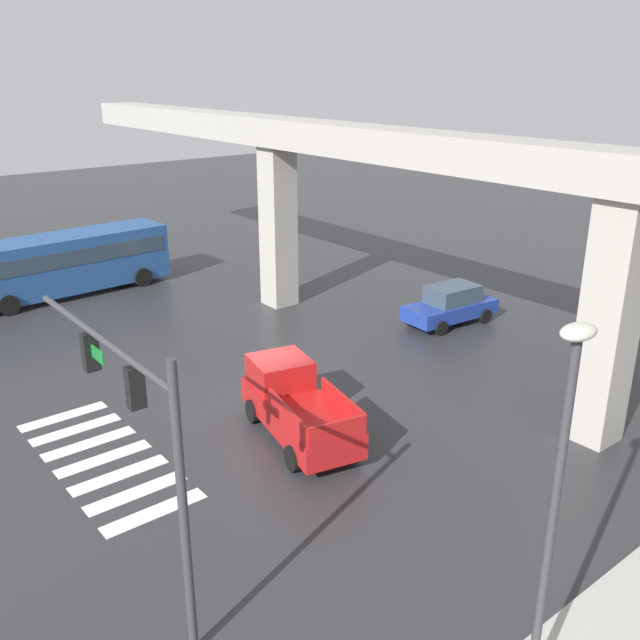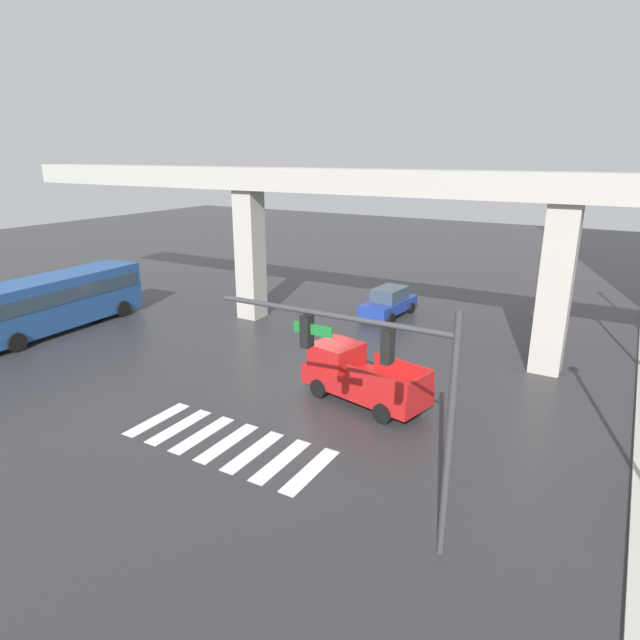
# 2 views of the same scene
# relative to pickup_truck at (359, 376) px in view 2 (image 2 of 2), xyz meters

# --- Properties ---
(ground_plane) EXTENTS (120.00, 120.00, 0.00)m
(ground_plane) POSITION_rel_pickup_truck_xyz_m (-2.31, 0.59, -0.99)
(ground_plane) COLOR #2D2D30
(crosswalk_stripes) EXTENTS (7.15, 2.80, 0.01)m
(crosswalk_stripes) POSITION_rel_pickup_truck_xyz_m (-2.31, -5.26, -0.98)
(crosswalk_stripes) COLOR silver
(crosswalk_stripes) RESTS_ON ground
(elevated_overpass) EXTENTS (50.69, 1.95, 8.63)m
(elevated_overpass) POSITION_rel_pickup_truck_xyz_m (-2.31, 6.94, 6.29)
(elevated_overpass) COLOR #ADA89E
(elevated_overpass) RESTS_ON ground
(pickup_truck) EXTENTS (5.39, 2.98, 2.08)m
(pickup_truck) POSITION_rel_pickup_truck_xyz_m (0.00, 0.00, 0.00)
(pickup_truck) COLOR red
(pickup_truck) RESTS_ON ground
(city_bus) EXTENTS (3.19, 10.91, 2.99)m
(city_bus) POSITION_rel_pickup_truck_xyz_m (-18.30, -0.77, 0.73)
(city_bus) COLOR #234C8C
(city_bus) RESTS_ON ground
(sedan_blue) EXTENTS (2.23, 4.43, 1.72)m
(sedan_blue) POSITION_rel_pickup_truck_xyz_m (-3.58, 11.25, -0.14)
(sedan_blue) COLOR #1E3899
(sedan_blue) RESTS_ON ground
(traffic_signal_mast) EXTENTS (6.49, 0.32, 6.20)m
(traffic_signal_mast) POSITION_rel_pickup_truck_xyz_m (3.85, -6.66, 3.40)
(traffic_signal_mast) COLOR #38383D
(traffic_signal_mast) RESTS_ON ground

